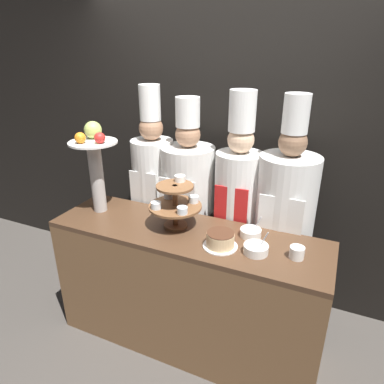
{
  "coord_description": "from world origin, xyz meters",
  "views": [
    {
      "loc": [
        0.86,
        -1.54,
        2.09
      ],
      "look_at": [
        0.0,
        0.38,
        1.2
      ],
      "focal_mm": 32.0,
      "sensor_mm": 36.0,
      "label": 1
    }
  ],
  "objects_px": {
    "serving_bowl_far": "(251,233)",
    "tiered_stand": "(175,202)",
    "cake_round": "(220,240)",
    "serving_bowl_near": "(256,249)",
    "chef_center_left": "(188,200)",
    "chef_center_right": "(237,204)",
    "chef_right": "(284,216)",
    "chef_left": "(154,189)",
    "fruit_pedestal": "(95,159)",
    "cup_white": "(297,253)"
  },
  "relations": [
    {
      "from": "serving_bowl_far",
      "to": "tiered_stand",
      "type": "bearing_deg",
      "value": -171.75
    },
    {
      "from": "cake_round",
      "to": "serving_bowl_near",
      "type": "bearing_deg",
      "value": 5.2
    },
    {
      "from": "cake_round",
      "to": "serving_bowl_far",
      "type": "relative_size",
      "value": 1.4
    },
    {
      "from": "serving_bowl_far",
      "to": "chef_center_left",
      "type": "relative_size",
      "value": 0.09
    },
    {
      "from": "serving_bowl_far",
      "to": "chef_center_left",
      "type": "distance_m",
      "value": 0.7
    },
    {
      "from": "serving_bowl_near",
      "to": "chef_center_right",
      "type": "relative_size",
      "value": 0.09
    },
    {
      "from": "chef_center_left",
      "to": "chef_right",
      "type": "height_order",
      "value": "chef_right"
    },
    {
      "from": "tiered_stand",
      "to": "chef_center_left",
      "type": "bearing_deg",
      "value": 103.61
    },
    {
      "from": "cake_round",
      "to": "serving_bowl_near",
      "type": "relative_size",
      "value": 1.38
    },
    {
      "from": "tiered_stand",
      "to": "chef_left",
      "type": "xyz_separation_m",
      "value": [
        -0.42,
        0.42,
        -0.14
      ]
    },
    {
      "from": "chef_right",
      "to": "fruit_pedestal",
      "type": "bearing_deg",
      "value": -162.06
    },
    {
      "from": "cup_white",
      "to": "serving_bowl_far",
      "type": "relative_size",
      "value": 0.56
    },
    {
      "from": "tiered_stand",
      "to": "cake_round",
      "type": "height_order",
      "value": "tiered_stand"
    },
    {
      "from": "serving_bowl_far",
      "to": "cup_white",
      "type": "bearing_deg",
      "value": -23.39
    },
    {
      "from": "fruit_pedestal",
      "to": "cake_round",
      "type": "distance_m",
      "value": 1.08
    },
    {
      "from": "chef_center_right",
      "to": "serving_bowl_far",
      "type": "bearing_deg",
      "value": -59.89
    },
    {
      "from": "cup_white",
      "to": "serving_bowl_far",
      "type": "height_order",
      "value": "serving_bowl_far"
    },
    {
      "from": "cake_round",
      "to": "chef_center_right",
      "type": "relative_size",
      "value": 0.12
    },
    {
      "from": "cake_round",
      "to": "cup_white",
      "type": "relative_size",
      "value": 2.5
    },
    {
      "from": "tiered_stand",
      "to": "cup_white",
      "type": "distance_m",
      "value": 0.84
    },
    {
      "from": "serving_bowl_far",
      "to": "chef_right",
      "type": "distance_m",
      "value": 0.38
    },
    {
      "from": "chef_center_right",
      "to": "cake_round",
      "type": "bearing_deg",
      "value": -83.38
    },
    {
      "from": "chef_left",
      "to": "chef_center_left",
      "type": "height_order",
      "value": "chef_left"
    },
    {
      "from": "fruit_pedestal",
      "to": "chef_left",
      "type": "relative_size",
      "value": 0.36
    },
    {
      "from": "cup_white",
      "to": "chef_center_left",
      "type": "relative_size",
      "value": 0.05
    },
    {
      "from": "serving_bowl_far",
      "to": "chef_center_left",
      "type": "height_order",
      "value": "chef_center_left"
    },
    {
      "from": "fruit_pedestal",
      "to": "serving_bowl_near",
      "type": "bearing_deg",
      "value": -4.91
    },
    {
      "from": "chef_center_right",
      "to": "fruit_pedestal",
      "type": "bearing_deg",
      "value": -156.02
    },
    {
      "from": "fruit_pedestal",
      "to": "chef_left",
      "type": "distance_m",
      "value": 0.6
    },
    {
      "from": "cup_white",
      "to": "chef_center_left",
      "type": "distance_m",
      "value": 1.04
    },
    {
      "from": "tiered_stand",
      "to": "serving_bowl_far",
      "type": "distance_m",
      "value": 0.54
    },
    {
      "from": "cup_white",
      "to": "chef_left",
      "type": "relative_size",
      "value": 0.05
    },
    {
      "from": "serving_bowl_far",
      "to": "chef_left",
      "type": "xyz_separation_m",
      "value": [
        -0.93,
        0.35,
        0.02
      ]
    },
    {
      "from": "serving_bowl_near",
      "to": "chef_right",
      "type": "bearing_deg",
      "value": 82.25
    },
    {
      "from": "cup_white",
      "to": "serving_bowl_far",
      "type": "bearing_deg",
      "value": 156.61
    },
    {
      "from": "cake_round",
      "to": "serving_bowl_far",
      "type": "bearing_deg",
      "value": 55.59
    },
    {
      "from": "tiered_stand",
      "to": "chef_left",
      "type": "bearing_deg",
      "value": 134.79
    },
    {
      "from": "tiered_stand",
      "to": "chef_center_right",
      "type": "bearing_deg",
      "value": 53.79
    },
    {
      "from": "serving_bowl_near",
      "to": "chef_right",
      "type": "relative_size",
      "value": 0.09
    },
    {
      "from": "tiered_stand",
      "to": "chef_center_right",
      "type": "height_order",
      "value": "chef_center_right"
    },
    {
      "from": "tiered_stand",
      "to": "fruit_pedestal",
      "type": "bearing_deg",
      "value": -179.87
    },
    {
      "from": "cup_white",
      "to": "chef_left",
      "type": "bearing_deg",
      "value": 158.75
    },
    {
      "from": "tiered_stand",
      "to": "fruit_pedestal",
      "type": "xyz_separation_m",
      "value": [
        -0.64,
        -0.0,
        0.22
      ]
    },
    {
      "from": "tiered_stand",
      "to": "chef_right",
      "type": "xyz_separation_m",
      "value": [
        0.66,
        0.42,
        -0.16
      ]
    },
    {
      "from": "cake_round",
      "to": "chef_left",
      "type": "distance_m",
      "value": 0.96
    },
    {
      "from": "cake_round",
      "to": "tiered_stand",
      "type": "bearing_deg",
      "value": 161.11
    },
    {
      "from": "serving_bowl_near",
      "to": "cake_round",
      "type": "bearing_deg",
      "value": -174.8
    },
    {
      "from": "tiered_stand",
      "to": "chef_center_left",
      "type": "xyz_separation_m",
      "value": [
        -0.1,
        0.42,
        -0.17
      ]
    },
    {
      "from": "tiered_stand",
      "to": "serving_bowl_far",
      "type": "bearing_deg",
      "value": 8.25
    },
    {
      "from": "tiered_stand",
      "to": "cake_round",
      "type": "relative_size",
      "value": 1.66
    }
  ]
}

